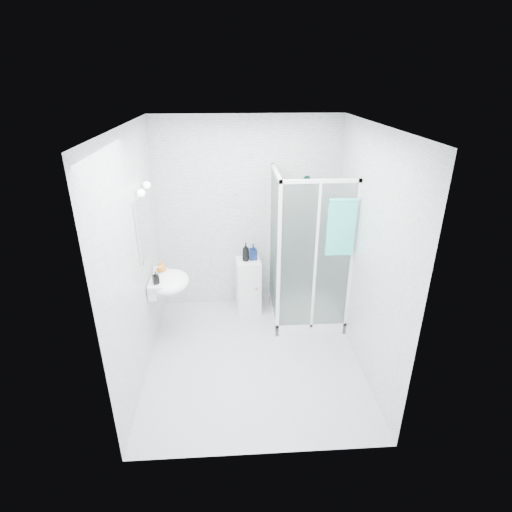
{
  "coord_description": "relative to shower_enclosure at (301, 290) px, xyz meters",
  "views": [
    {
      "loc": [
        -0.21,
        -3.75,
        3.02
      ],
      "look_at": [
        0.05,
        0.35,
        1.15
      ],
      "focal_mm": 28.0,
      "sensor_mm": 36.0,
      "label": 1
    }
  ],
  "objects": [
    {
      "name": "shampoo_bottle_a",
      "position": [
        -0.71,
        0.28,
        0.45
      ],
      "size": [
        0.1,
        0.1,
        0.25
      ],
      "primitive_type": "imported",
      "rotation": [
        0.0,
        0.0,
        0.08
      ],
      "color": "black",
      "rests_on": "storage_cabinet"
    },
    {
      "name": "soap_dispenser_orange",
      "position": [
        -1.74,
        -0.19,
        0.49
      ],
      "size": [
        0.13,
        0.13,
        0.16
      ],
      "primitive_type": "imported",
      "rotation": [
        0.0,
        0.0,
        -0.1
      ],
      "color": "orange",
      "rests_on": "wall_basin"
    },
    {
      "name": "shampoo_bottle_b",
      "position": [
        -0.61,
        0.32,
        0.43
      ],
      "size": [
        0.11,
        0.11,
        0.22
      ],
      "primitive_type": "imported",
      "rotation": [
        0.0,
        0.0,
        0.08
      ],
      "color": "#0C1B4A",
      "rests_on": "storage_cabinet"
    },
    {
      "name": "mirror",
      "position": [
        -1.85,
        -0.32,
        1.05
      ],
      "size": [
        0.02,
        0.6,
        0.7
      ],
      "primitive_type": "cube",
      "color": "white",
      "rests_on": "room"
    },
    {
      "name": "room",
      "position": [
        -0.67,
        -0.77,
        0.85
      ],
      "size": [
        2.4,
        2.6,
        2.6
      ],
      "color": "white",
      "rests_on": "ground"
    },
    {
      "name": "storage_cabinet",
      "position": [
        -0.68,
        0.29,
        -0.06
      ],
      "size": [
        0.34,
        0.36,
        0.77
      ],
      "rotation": [
        0.0,
        0.0,
        0.09
      ],
      "color": "white",
      "rests_on": "ground"
    },
    {
      "name": "wall_hooks",
      "position": [
        -0.92,
        0.49,
        1.17
      ],
      "size": [
        0.23,
        0.06,
        0.03
      ],
      "color": "silver",
      "rests_on": "room"
    },
    {
      "name": "wall_basin",
      "position": [
        -1.66,
        -0.32,
        0.35
      ],
      "size": [
        0.46,
        0.56,
        0.35
      ],
      "color": "white",
      "rests_on": "ground"
    },
    {
      "name": "hand_towel",
      "position": [
        0.33,
        -0.4,
        1.04
      ],
      "size": [
        0.31,
        0.05,
        0.67
      ],
      "color": "#35CAB8",
      "rests_on": "shower_enclosure"
    },
    {
      "name": "shower_enclosure",
      "position": [
        0.0,
        0.0,
        0.0
      ],
      "size": [
        0.9,
        0.95,
        2.0
      ],
      "color": "white",
      "rests_on": "ground"
    },
    {
      "name": "soap_dispenser_black",
      "position": [
        -1.75,
        -0.47,
        0.49
      ],
      "size": [
        0.09,
        0.09,
        0.15
      ],
      "primitive_type": "imported",
      "rotation": [
        0.0,
        0.0,
        0.41
      ],
      "color": "black",
      "rests_on": "wall_basin"
    },
    {
      "name": "vanity_lights",
      "position": [
        -1.8,
        -0.32,
        1.47
      ],
      "size": [
        0.1,
        0.4,
        0.08
      ],
      "color": "silver",
      "rests_on": "room"
    }
  ]
}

